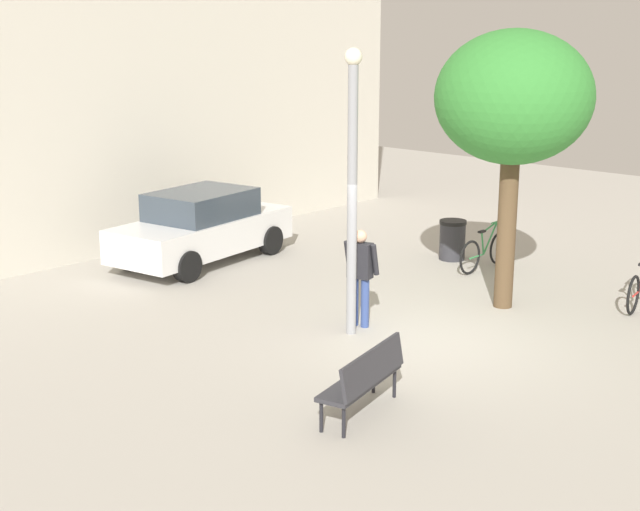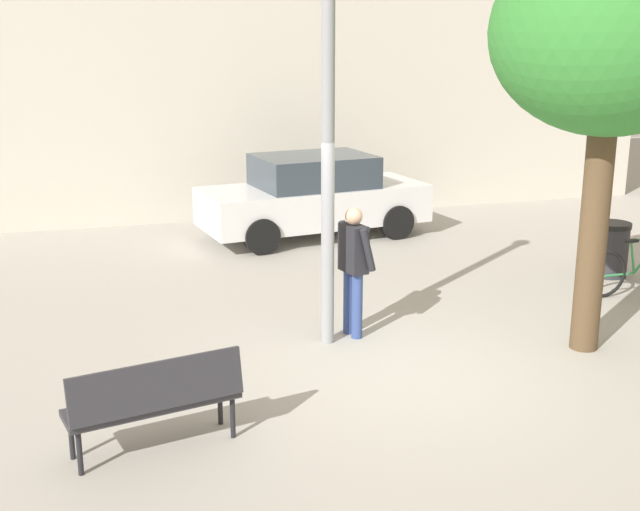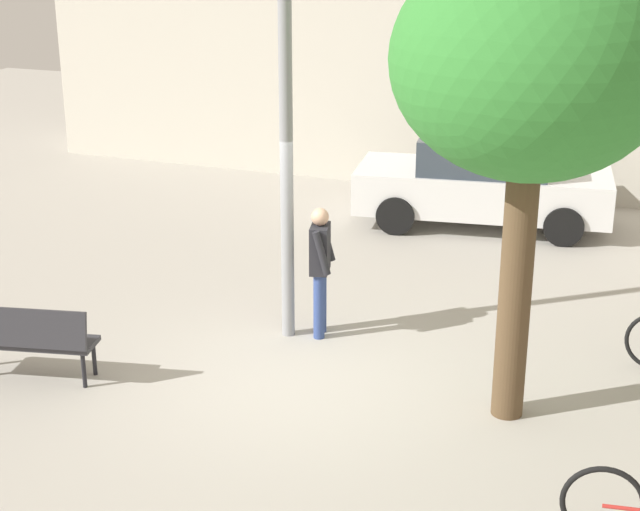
{
  "view_description": "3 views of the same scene",
  "coord_description": "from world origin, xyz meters",
  "px_view_note": "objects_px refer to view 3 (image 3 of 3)",
  "views": [
    {
      "loc": [
        -11.26,
        -8.03,
        4.94
      ],
      "look_at": [
        -0.73,
        1.74,
        1.24
      ],
      "focal_mm": 50.25,
      "sensor_mm": 36.0,
      "label": 1
    },
    {
      "loc": [
        -3.39,
        -8.1,
        3.74
      ],
      "look_at": [
        -0.71,
        1.21,
        1.11
      ],
      "focal_mm": 46.01,
      "sensor_mm": 36.0,
      "label": 2
    },
    {
      "loc": [
        3.75,
        -9.25,
        5.08
      ],
      "look_at": [
        -0.45,
        1.78,
        0.87
      ],
      "focal_mm": 54.52,
      "sensor_mm": 36.0,
      "label": 3
    }
  ],
  "objects_px": {
    "park_bench": "(23,336)",
    "parked_car_white": "(483,181)",
    "person_by_lamppost": "(320,263)",
    "plaza_tree": "(532,64)",
    "lamppost": "(286,137)"
  },
  "relations": [
    {
      "from": "park_bench",
      "to": "plaza_tree",
      "type": "distance_m",
      "value": 6.26
    },
    {
      "from": "park_bench",
      "to": "plaza_tree",
      "type": "bearing_deg",
      "value": 12.57
    },
    {
      "from": "person_by_lamppost",
      "to": "plaza_tree",
      "type": "bearing_deg",
      "value": -24.89
    },
    {
      "from": "plaza_tree",
      "to": "park_bench",
      "type": "bearing_deg",
      "value": -167.43
    },
    {
      "from": "lamppost",
      "to": "parked_car_white",
      "type": "distance_m",
      "value": 5.8
    },
    {
      "from": "lamppost",
      "to": "park_bench",
      "type": "relative_size",
      "value": 2.77
    },
    {
      "from": "person_by_lamppost",
      "to": "parked_car_white",
      "type": "height_order",
      "value": "person_by_lamppost"
    },
    {
      "from": "person_by_lamppost",
      "to": "parked_car_white",
      "type": "distance_m",
      "value": 5.31
    },
    {
      "from": "park_bench",
      "to": "plaza_tree",
      "type": "relative_size",
      "value": 0.34
    },
    {
      "from": "lamppost",
      "to": "park_bench",
      "type": "height_order",
      "value": "lamppost"
    },
    {
      "from": "person_by_lamppost",
      "to": "park_bench",
      "type": "xyz_separation_m",
      "value": [
        -2.68,
        -2.38,
        -0.42
      ]
    },
    {
      "from": "park_bench",
      "to": "parked_car_white",
      "type": "relative_size",
      "value": 0.38
    },
    {
      "from": "parked_car_white",
      "to": "plaza_tree",
      "type": "bearing_deg",
      "value": -75.61
    },
    {
      "from": "park_bench",
      "to": "parked_car_white",
      "type": "height_order",
      "value": "parked_car_white"
    },
    {
      "from": "person_by_lamppost",
      "to": "parked_car_white",
      "type": "xyz_separation_m",
      "value": [
        0.94,
        5.22,
        -0.19
      ]
    }
  ]
}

